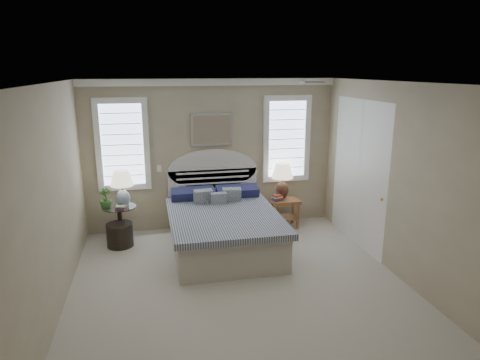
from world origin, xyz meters
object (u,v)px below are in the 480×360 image
lamp_right (282,177)px  lamp_left (122,184)px  bed (222,225)px  nightstand_right (285,207)px  side_table_left (120,220)px  floor_pot (120,235)px

lamp_right → lamp_left: bearing=-175.5°
bed → nightstand_right: 1.47m
side_table_left → nightstand_right: bearing=1.9°
nightstand_right → lamp_right: bearing=101.5°
floor_pot → lamp_left: (0.08, 0.20, 0.81)m
bed → nightstand_right: bearing=28.0°
side_table_left → nightstand_right: size_ratio=1.19×
side_table_left → lamp_right: size_ratio=0.95×
nightstand_right → lamp_left: size_ratio=0.86×
side_table_left → lamp_left: bearing=3.7°
lamp_left → lamp_right: (2.85, 0.23, -0.07)m
bed → side_table_left: (-1.65, 0.59, 0.00)m
floor_pot → lamp_right: bearing=8.2°
lamp_left → lamp_right: bearing=4.5°
bed → lamp_right: bed is taller
nightstand_right → lamp_right: lamp_right is taller
nightstand_right → floor_pot: (-2.96, -0.29, -0.19)m
bed → lamp_left: bed is taller
nightstand_right → floor_pot: nightstand_right is taller
nightstand_right → lamp_left: (-2.88, -0.10, 0.62)m
lamp_left → bed: bearing=-20.7°
floor_pot → lamp_left: bearing=67.7°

